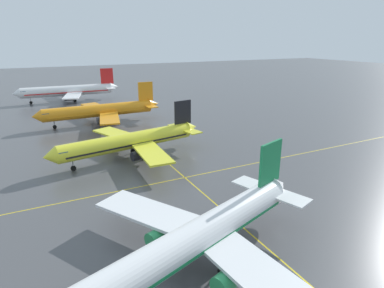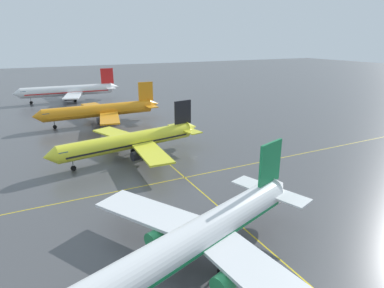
{
  "view_description": "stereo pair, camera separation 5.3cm",
  "coord_description": "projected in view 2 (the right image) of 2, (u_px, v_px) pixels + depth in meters",
  "views": [
    {
      "loc": [
        -22.68,
        -14.18,
        23.9
      ],
      "look_at": [
        4.04,
        39.06,
        4.28
      ],
      "focal_mm": 30.06,
      "sensor_mm": 36.0,
      "label": 1
    },
    {
      "loc": [
        -22.64,
        -14.21,
        23.9
      ],
      "look_at": [
        4.04,
        39.06,
        4.28
      ],
      "focal_mm": 30.06,
      "sensor_mm": 36.0,
      "label": 2
    }
  ],
  "objects": [
    {
      "name": "airliner_front_gate",
      "position": [
        196.0,
        238.0,
        33.82
      ],
      "size": [
        35.54,
        30.4,
        11.34
      ],
      "color": "white",
      "rests_on": "ground"
    },
    {
      "name": "airliner_second_row",
      "position": [
        131.0,
        141.0,
        66.75
      ],
      "size": [
        34.22,
        29.17,
        10.66
      ],
      "color": "yellow",
      "rests_on": "ground"
    },
    {
      "name": "airliner_third_row",
      "position": [
        101.0,
        111.0,
        93.75
      ],
      "size": [
        36.33,
        31.44,
        11.33
      ],
      "color": "orange",
      "rests_on": "ground"
    },
    {
      "name": "airliner_far_left_stand",
      "position": [
        69.0,
        91.0,
        126.99
      ],
      "size": [
        39.65,
        34.24,
        12.34
      ],
      "color": "white",
      "rests_on": "ground"
    },
    {
      "name": "taxiway_markings",
      "position": [
        243.0,
        227.0,
        42.73
      ],
      "size": [
        154.29,
        79.04,
        0.01
      ],
      "color": "yellow",
      "rests_on": "ground"
    }
  ]
}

